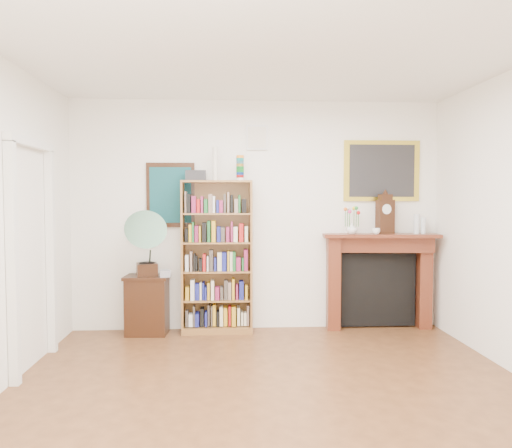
{
  "coord_description": "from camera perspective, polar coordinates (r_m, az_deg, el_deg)",
  "views": [
    {
      "loc": [
        -0.39,
        -3.62,
        1.62
      ],
      "look_at": [
        -0.07,
        1.6,
        1.34
      ],
      "focal_mm": 35.0,
      "sensor_mm": 36.0,
      "label": 1
    }
  ],
  "objects": [
    {
      "name": "room",
      "position": [
        3.65,
        2.6,
        -0.4
      ],
      "size": [
        4.51,
        5.01,
        2.81
      ],
      "color": "#4D2D17",
      "rests_on": "ground"
    },
    {
      "name": "door_casing",
      "position": [
        5.16,
        -24.13,
        -1.2
      ],
      "size": [
        0.08,
        1.02,
        2.17
      ],
      "color": "white",
      "rests_on": "left_wall"
    },
    {
      "name": "teal_poster",
      "position": [
        6.13,
        -9.74,
        3.28
      ],
      "size": [
        0.58,
        0.04,
        0.78
      ],
      "color": "black",
      "rests_on": "back_wall"
    },
    {
      "name": "small_picture",
      "position": [
        6.15,
        0.12,
        9.86
      ],
      "size": [
        0.26,
        0.04,
        0.3
      ],
      "color": "white",
      "rests_on": "back_wall"
    },
    {
      "name": "gilt_painting",
      "position": [
        6.41,
        14.17,
        5.9
      ],
      "size": [
        0.95,
        0.04,
        0.75
      ],
      "color": "gold",
      "rests_on": "back_wall"
    },
    {
      "name": "bookshelf",
      "position": [
        5.98,
        -4.47,
        -2.75
      ],
      "size": [
        0.84,
        0.3,
        2.1
      ],
      "rotation": [
        0.0,
        0.0,
        -0.01
      ],
      "color": "brown",
      "rests_on": "floor"
    },
    {
      "name": "side_cabinet",
      "position": [
        6.12,
        -12.32,
        -9.01
      ],
      "size": [
        0.53,
        0.4,
        0.7
      ],
      "primitive_type": "cube",
      "rotation": [
        0.0,
        0.0,
        -0.06
      ],
      "color": "black",
      "rests_on": "floor"
    },
    {
      "name": "fireplace",
      "position": [
        6.37,
        13.84,
        -5.39
      ],
      "size": [
        1.42,
        0.45,
        1.18
      ],
      "rotation": [
        0.0,
        0.0,
        -0.09
      ],
      "color": "#4F2012",
      "rests_on": "floor"
    },
    {
      "name": "gramophone",
      "position": [
        5.89,
        -12.59,
        -1.73
      ],
      "size": [
        0.59,
        0.68,
        0.78
      ],
      "rotation": [
        0.0,
        0.0,
        0.23
      ],
      "color": "black",
      "rests_on": "side_cabinet"
    },
    {
      "name": "cd_stack",
      "position": [
        5.9,
        -10.35,
        -5.59
      ],
      "size": [
        0.14,
        0.14,
        0.08
      ],
      "primitive_type": "cube",
      "rotation": [
        0.0,
        0.0,
        0.17
      ],
      "color": "#AEADBA",
      "rests_on": "side_cabinet"
    },
    {
      "name": "mantel_clock",
      "position": [
        6.29,
        14.54,
        1.03
      ],
      "size": [
        0.23,
        0.16,
        0.48
      ],
      "rotation": [
        0.0,
        0.0,
        0.25
      ],
      "color": "black",
      "rests_on": "fireplace"
    },
    {
      "name": "flower_vase",
      "position": [
        6.15,
        10.89,
        -0.5
      ],
      "size": [
        0.15,
        0.15,
        0.13
      ],
      "primitive_type": "imported",
      "rotation": [
        0.0,
        0.0,
        -0.23
      ],
      "color": "white",
      "rests_on": "fireplace"
    },
    {
      "name": "teacup",
      "position": [
        6.16,
        13.56,
        -0.81
      ],
      "size": [
        0.12,
        0.12,
        0.07
      ],
      "primitive_type": "imported",
      "rotation": [
        0.0,
        0.0,
        -0.26
      ],
      "color": "white",
      "rests_on": "fireplace"
    },
    {
      "name": "bottle_left",
      "position": [
        6.4,
        17.88,
        0.02
      ],
      "size": [
        0.07,
        0.07,
        0.24
      ],
      "primitive_type": "cylinder",
      "color": "silver",
      "rests_on": "fireplace"
    },
    {
      "name": "bottle_right",
      "position": [
        6.43,
        18.59,
        -0.16
      ],
      "size": [
        0.06,
        0.06,
        0.2
      ],
      "primitive_type": "cylinder",
      "color": "silver",
      "rests_on": "fireplace"
    }
  ]
}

